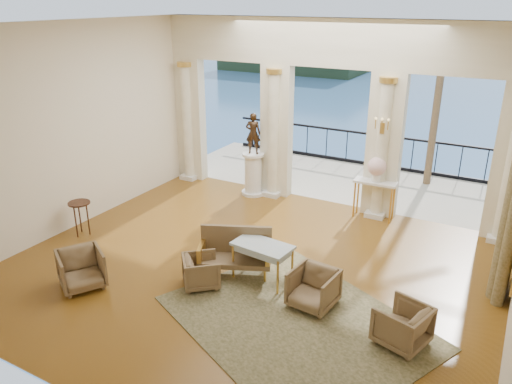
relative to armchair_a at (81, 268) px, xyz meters
The scene contains 21 objects.
floor 3.11m from the armchair_a, 40.47° to the left, with size 9.00×9.00×0.00m, color #492B08.
room_walls 3.54m from the armchair_a, 20.68° to the left, with size 9.00×9.00×9.00m.
arcade 6.65m from the armchair_a, 68.04° to the left, with size 9.00×0.56×4.50m.
terrace 8.16m from the armchair_a, 73.25° to the left, with size 10.00×3.60×0.10m, color #C0B79F.
balustrade 9.69m from the armchair_a, 75.97° to the left, with size 9.00×0.06×1.03m.
palm_tree 10.33m from the armchair_a, 63.18° to the left, with size 2.00×2.00×4.50m.
headland 77.21m from the armchair_a, 111.01° to the left, with size 22.00×18.00×6.00m, color black.
sea 62.38m from the armchair_a, 87.83° to the left, with size 160.00×160.00×0.00m, color #305C9A.
wall_sconce 6.92m from the armchair_a, 55.78° to the left, with size 0.30×0.11×0.33m.
rug 3.97m from the armchair_a, 13.11° to the left, with size 3.99×3.10×0.02m, color #31371D.
armchair_a is the anchor object (origin of this frame).
armchair_b 4.16m from the armchair_a, 20.68° to the left, with size 0.72×0.68×0.74m, color #493720.
armchair_c 5.59m from the armchair_a, 12.39° to the left, with size 0.70×0.66×0.72m, color #493720.
armchair_d 2.16m from the armchair_a, 29.93° to the left, with size 0.63×0.59×0.65m, color #493720.
settee 2.81m from the armchair_a, 39.66° to the left, with size 1.47×1.08×0.90m.
game_table 3.29m from the armchair_a, 32.92° to the left, with size 1.14×0.70×0.74m.
pedestal 5.53m from the armchair_a, 85.27° to the left, with size 0.62×0.62×1.14m.
statue 5.67m from the armchair_a, 85.27° to the left, with size 0.39×0.25×1.06m, color #312216.
console_table 6.69m from the armchair_a, 56.30° to the left, with size 0.99×0.42×0.93m.
urn 6.73m from the armchair_a, 56.30° to the left, with size 0.43×0.43×0.58m.
side_table 2.27m from the armchair_a, 137.22° to the left, with size 0.47×0.47×0.77m.
Camera 1 is at (4.22, -7.33, 4.93)m, focal length 35.00 mm.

